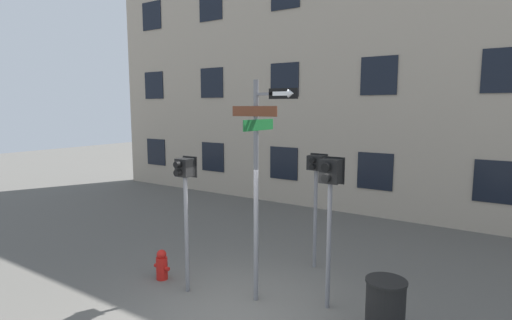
{
  "coord_description": "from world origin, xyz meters",
  "views": [
    {
      "loc": [
        3.85,
        -5.25,
        3.62
      ],
      "look_at": [
        -0.09,
        0.71,
        2.67
      ],
      "focal_mm": 28.0,
      "sensor_mm": 36.0,
      "label": 1
    }
  ],
  "objects_px": {
    "pedestrian_signal_right": "(330,190)",
    "trash_bin": "(385,311)",
    "fire_hydrant": "(162,265)",
    "street_sign_pole": "(259,171)",
    "pedestrian_signal_across": "(316,179)",
    "pedestrian_signal_left": "(185,189)"
  },
  "relations": [
    {
      "from": "pedestrian_signal_across",
      "to": "street_sign_pole",
      "type": "bearing_deg",
      "value": -94.86
    },
    {
      "from": "street_sign_pole",
      "to": "pedestrian_signal_right",
      "type": "height_order",
      "value": "street_sign_pole"
    },
    {
      "from": "pedestrian_signal_right",
      "to": "pedestrian_signal_left",
      "type": "bearing_deg",
      "value": -160.41
    },
    {
      "from": "pedestrian_signal_right",
      "to": "trash_bin",
      "type": "relative_size",
      "value": 2.77
    },
    {
      "from": "fire_hydrant",
      "to": "pedestrian_signal_left",
      "type": "bearing_deg",
      "value": -8.29
    },
    {
      "from": "fire_hydrant",
      "to": "pedestrian_signal_right",
      "type": "bearing_deg",
      "value": 13.06
    },
    {
      "from": "pedestrian_signal_right",
      "to": "street_sign_pole",
      "type": "bearing_deg",
      "value": -158.5
    },
    {
      "from": "pedestrian_signal_across",
      "to": "fire_hydrant",
      "type": "relative_size",
      "value": 4.03
    },
    {
      "from": "pedestrian_signal_across",
      "to": "fire_hydrant",
      "type": "bearing_deg",
      "value": -135.39
    },
    {
      "from": "street_sign_pole",
      "to": "trash_bin",
      "type": "xyz_separation_m",
      "value": [
        2.34,
        -0.01,
        -1.98
      ]
    },
    {
      "from": "street_sign_pole",
      "to": "pedestrian_signal_across",
      "type": "relative_size",
      "value": 1.58
    },
    {
      "from": "street_sign_pole",
      "to": "pedestrian_signal_left",
      "type": "relative_size",
      "value": 1.53
    },
    {
      "from": "pedestrian_signal_left",
      "to": "pedestrian_signal_right",
      "type": "height_order",
      "value": "pedestrian_signal_right"
    },
    {
      "from": "street_sign_pole",
      "to": "pedestrian_signal_left",
      "type": "xyz_separation_m",
      "value": [
        -1.39,
        -0.45,
        -0.42
      ]
    },
    {
      "from": "pedestrian_signal_left",
      "to": "pedestrian_signal_across",
      "type": "xyz_separation_m",
      "value": [
        1.57,
        2.5,
        -0.03
      ]
    },
    {
      "from": "pedestrian_signal_right",
      "to": "fire_hydrant",
      "type": "height_order",
      "value": "pedestrian_signal_right"
    },
    {
      "from": "pedestrian_signal_left",
      "to": "pedestrian_signal_across",
      "type": "relative_size",
      "value": 1.03
    },
    {
      "from": "street_sign_pole",
      "to": "fire_hydrant",
      "type": "xyz_separation_m",
      "value": [
        -2.24,
        -0.33,
        -2.17
      ]
    },
    {
      "from": "fire_hydrant",
      "to": "trash_bin",
      "type": "height_order",
      "value": "trash_bin"
    },
    {
      "from": "pedestrian_signal_left",
      "to": "pedestrian_signal_right",
      "type": "xyz_separation_m",
      "value": [
        2.57,
        0.91,
        0.12
      ]
    },
    {
      "from": "street_sign_pole",
      "to": "pedestrian_signal_across",
      "type": "bearing_deg",
      "value": 85.14
    },
    {
      "from": "pedestrian_signal_right",
      "to": "trash_bin",
      "type": "bearing_deg",
      "value": -22.36
    }
  ]
}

